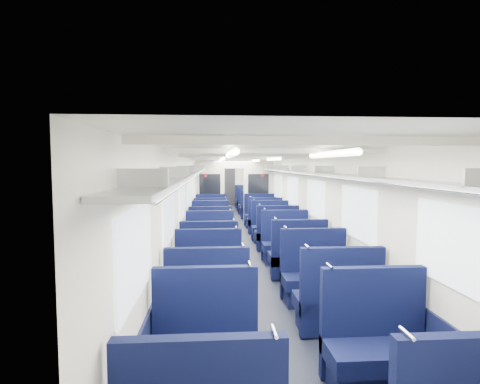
{
  "coord_description": "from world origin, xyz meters",
  "views": [
    {
      "loc": [
        -0.74,
        -10.58,
        2.15
      ],
      "look_at": [
        0.09,
        1.24,
        1.27
      ],
      "focal_mm": 28.12,
      "sensor_mm": 36.0,
      "label": 1
    }
  ],
  "objects_px": {
    "seat_2": "(205,349)",
    "seat_22": "(212,206)",
    "seat_15": "(270,229)",
    "seat_17": "(264,222)",
    "seat_23": "(251,206)",
    "seat_9": "(297,259)",
    "seat_11": "(286,246)",
    "seat_8": "(209,262)",
    "seat_21": "(254,210)",
    "seat_10": "(210,247)",
    "seat_19": "(260,216)",
    "seat_6": "(208,280)",
    "seat_14": "(211,229)",
    "seat_5": "(338,305)",
    "seat_18": "(211,217)",
    "bulkhead": "(234,190)",
    "seat_4": "(207,305)",
    "seat_26": "(212,201)",
    "seat_3": "(378,350)",
    "seat_12": "(210,237)",
    "seat_25": "(248,203)",
    "seat_20": "(211,209)",
    "end_door": "(228,186)",
    "seat_27": "(246,201)",
    "seat_24": "(212,204)",
    "seat_13": "(277,236)",
    "seat_16": "(211,223)"
  },
  "relations": [
    {
      "from": "seat_12",
      "to": "seat_22",
      "type": "height_order",
      "value": "same"
    },
    {
      "from": "bulkhead",
      "to": "seat_4",
      "type": "height_order",
      "value": "bulkhead"
    },
    {
      "from": "seat_15",
      "to": "seat_25",
      "type": "bearing_deg",
      "value": 90.0
    },
    {
      "from": "seat_25",
      "to": "seat_9",
      "type": "bearing_deg",
      "value": -90.0
    },
    {
      "from": "seat_2",
      "to": "seat_23",
      "type": "distance_m",
      "value": 12.43
    },
    {
      "from": "seat_6",
      "to": "seat_8",
      "type": "xyz_separation_m",
      "value": [
        0.0,
        1.1,
        0.0
      ]
    },
    {
      "from": "end_door",
      "to": "seat_4",
      "type": "xyz_separation_m",
      "value": [
        -0.83,
        -14.84,
        -0.64
      ]
    },
    {
      "from": "seat_17",
      "to": "seat_23",
      "type": "bearing_deg",
      "value": 90.0
    },
    {
      "from": "seat_9",
      "to": "seat_11",
      "type": "bearing_deg",
      "value": 90.0
    },
    {
      "from": "seat_13",
      "to": "seat_17",
      "type": "bearing_deg",
      "value": 90.0
    },
    {
      "from": "seat_4",
      "to": "seat_8",
      "type": "relative_size",
      "value": 1.0
    },
    {
      "from": "seat_6",
      "to": "seat_10",
      "type": "xyz_separation_m",
      "value": [
        0.0,
        2.32,
        0.0
      ]
    },
    {
      "from": "seat_5",
      "to": "seat_26",
      "type": "xyz_separation_m",
      "value": [
        -1.66,
        13.61,
        0.0
      ]
    },
    {
      "from": "seat_12",
      "to": "seat_18",
      "type": "relative_size",
      "value": 1.0
    },
    {
      "from": "end_door",
      "to": "seat_19",
      "type": "height_order",
      "value": "end_door"
    },
    {
      "from": "bulkhead",
      "to": "seat_6",
      "type": "distance_m",
      "value": 7.91
    },
    {
      "from": "seat_16",
      "to": "seat_25",
      "type": "bearing_deg",
      "value": 73.68
    },
    {
      "from": "bulkhead",
      "to": "seat_15",
      "type": "bearing_deg",
      "value": -75.74
    },
    {
      "from": "seat_9",
      "to": "seat_10",
      "type": "height_order",
      "value": "same"
    },
    {
      "from": "seat_2",
      "to": "seat_19",
      "type": "xyz_separation_m",
      "value": [
        1.66,
        9.18,
        0.0
      ]
    },
    {
      "from": "seat_2",
      "to": "seat_4",
      "type": "distance_m",
      "value": 1.15
    },
    {
      "from": "seat_15",
      "to": "seat_24",
      "type": "distance_m",
      "value": 6.86
    },
    {
      "from": "seat_14",
      "to": "seat_18",
      "type": "bearing_deg",
      "value": 90.0
    },
    {
      "from": "seat_3",
      "to": "bulkhead",
      "type": "bearing_deg",
      "value": 94.68
    },
    {
      "from": "seat_4",
      "to": "seat_17",
      "type": "distance_m",
      "value": 7.0
    },
    {
      "from": "seat_10",
      "to": "seat_15",
      "type": "bearing_deg",
      "value": 53.41
    },
    {
      "from": "seat_4",
      "to": "seat_20",
      "type": "bearing_deg",
      "value": 90.0
    },
    {
      "from": "seat_18",
      "to": "seat_25",
      "type": "xyz_separation_m",
      "value": [
        1.66,
        4.49,
        0.0
      ]
    },
    {
      "from": "end_door",
      "to": "seat_3",
      "type": "relative_size",
      "value": 1.71
    },
    {
      "from": "seat_14",
      "to": "seat_21",
      "type": "height_order",
      "value": "same"
    },
    {
      "from": "seat_12",
      "to": "seat_25",
      "type": "relative_size",
      "value": 1.0
    },
    {
      "from": "seat_10",
      "to": "seat_19",
      "type": "relative_size",
      "value": 1.0
    },
    {
      "from": "seat_15",
      "to": "seat_17",
      "type": "distance_m",
      "value": 1.22
    },
    {
      "from": "seat_2",
      "to": "seat_22",
      "type": "relative_size",
      "value": 1.0
    },
    {
      "from": "seat_22",
      "to": "seat_26",
      "type": "bearing_deg",
      "value": 90.0
    },
    {
      "from": "seat_22",
      "to": "seat_25",
      "type": "xyz_separation_m",
      "value": [
        1.66,
        1.21,
        0.0
      ]
    },
    {
      "from": "seat_4",
      "to": "seat_13",
      "type": "height_order",
      "value": "same"
    },
    {
      "from": "seat_17",
      "to": "seat_20",
      "type": "distance_m",
      "value": 3.72
    },
    {
      "from": "seat_9",
      "to": "seat_5",
      "type": "bearing_deg",
      "value": -90.0
    },
    {
      "from": "seat_10",
      "to": "seat_14",
      "type": "height_order",
      "value": "same"
    },
    {
      "from": "seat_10",
      "to": "seat_4",
      "type": "bearing_deg",
      "value": -90.0
    },
    {
      "from": "seat_12",
      "to": "seat_27",
      "type": "bearing_deg",
      "value": 79.56
    },
    {
      "from": "seat_11",
      "to": "seat_12",
      "type": "xyz_separation_m",
      "value": [
        -1.66,
        1.08,
        0.0
      ]
    },
    {
      "from": "seat_13",
      "to": "seat_15",
      "type": "relative_size",
      "value": 1.0
    },
    {
      "from": "seat_11",
      "to": "seat_19",
      "type": "distance_m",
      "value": 4.66
    },
    {
      "from": "seat_22",
      "to": "seat_8",
      "type": "bearing_deg",
      "value": -90.0
    },
    {
      "from": "seat_9",
      "to": "seat_21",
      "type": "distance_m",
      "value": 7.78
    },
    {
      "from": "seat_15",
      "to": "seat_27",
      "type": "xyz_separation_m",
      "value": [
        0.0,
        7.87,
        0.0
      ]
    },
    {
      "from": "seat_5",
      "to": "seat_18",
      "type": "distance_m",
      "value": 8.2
    },
    {
      "from": "seat_21",
      "to": "seat_23",
      "type": "distance_m",
      "value": 1.19
    }
  ]
}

